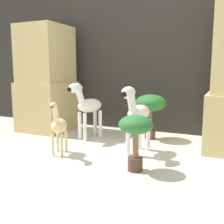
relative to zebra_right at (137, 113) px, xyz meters
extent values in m
plane|color=beige|center=(-0.29, -0.66, -0.41)|extent=(14.00, 14.00, 0.00)
cube|color=#2D2B28|center=(-0.29, 1.06, 0.69)|extent=(6.40, 0.08, 2.20)
cube|color=#D1B775|center=(-1.48, 0.52, -0.08)|extent=(0.63, 0.67, 0.66)
cube|color=#D1B775|center=(-1.48, 0.52, 0.63)|extent=(0.57, 0.62, 0.75)
cylinder|color=white|center=(0.04, -0.08, -0.24)|extent=(0.04, 0.04, 0.33)
cylinder|color=white|center=(-0.06, -0.07, -0.24)|extent=(0.04, 0.04, 0.33)
cylinder|color=white|center=(0.08, 0.15, -0.24)|extent=(0.04, 0.04, 0.33)
cylinder|color=white|center=(-0.02, 0.17, -0.24)|extent=(0.04, 0.04, 0.33)
ellipsoid|color=white|center=(0.01, 0.04, -0.01)|extent=(0.22, 0.37, 0.16)
cylinder|color=white|center=(-0.02, -0.10, 0.12)|extent=(0.10, 0.14, 0.21)
ellipsoid|color=white|center=(-0.03, -0.16, 0.21)|extent=(0.14, 0.20, 0.11)
sphere|color=black|center=(-0.04, -0.24, 0.20)|extent=(0.06, 0.06, 0.06)
cube|color=black|center=(-0.02, -0.10, 0.13)|extent=(0.03, 0.08, 0.18)
cylinder|color=white|center=(-0.71, 0.21, -0.24)|extent=(0.04, 0.04, 0.33)
cylinder|color=white|center=(-0.80, 0.25, -0.24)|extent=(0.04, 0.04, 0.33)
cylinder|color=white|center=(-0.62, 0.43, -0.24)|extent=(0.04, 0.04, 0.33)
cylinder|color=white|center=(-0.71, 0.47, -0.24)|extent=(0.04, 0.04, 0.33)
ellipsoid|color=white|center=(-0.71, 0.34, -0.01)|extent=(0.28, 0.38, 0.16)
cylinder|color=white|center=(-0.76, 0.21, 0.12)|extent=(0.12, 0.15, 0.21)
ellipsoid|color=white|center=(-0.79, 0.15, 0.21)|extent=(0.17, 0.21, 0.11)
sphere|color=black|center=(-0.82, 0.07, 0.20)|extent=(0.06, 0.06, 0.06)
cube|color=black|center=(-0.76, 0.21, 0.13)|extent=(0.05, 0.08, 0.18)
cylinder|color=beige|center=(-0.63, -0.38, -0.30)|extent=(0.03, 0.03, 0.22)
cylinder|color=beige|center=(-0.71, -0.41, -0.30)|extent=(0.03, 0.03, 0.22)
cylinder|color=beige|center=(-0.68, -0.23, -0.30)|extent=(0.03, 0.03, 0.22)
cylinder|color=beige|center=(-0.76, -0.26, -0.30)|extent=(0.03, 0.03, 0.22)
ellipsoid|color=beige|center=(-0.69, -0.32, -0.13)|extent=(0.21, 0.26, 0.15)
cylinder|color=beige|center=(-0.66, -0.41, 0.00)|extent=(0.09, 0.13, 0.21)
ellipsoid|color=beige|center=(-0.64, -0.47, 0.10)|extent=(0.10, 0.13, 0.07)
sphere|color=brown|center=(-0.62, -0.51, 0.09)|extent=(0.03, 0.03, 0.03)
cylinder|color=#513323|center=(-0.04, 0.62, -0.37)|extent=(0.13, 0.13, 0.09)
cylinder|color=brown|center=(-0.04, 0.62, -0.20)|extent=(0.04, 0.04, 0.25)
ellipsoid|color=#286B2D|center=(-0.04, 0.62, 0.03)|extent=(0.37, 0.37, 0.20)
cylinder|color=#513323|center=(0.14, -0.42, -0.35)|extent=(0.13, 0.13, 0.11)
cylinder|color=brown|center=(0.14, -0.42, -0.20)|extent=(0.05, 0.05, 0.20)
ellipsoid|color=#286B2D|center=(0.14, -0.42, -0.02)|extent=(0.28, 0.28, 0.15)
camera|label=1|loc=(0.82, -2.40, 0.42)|focal=42.00mm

